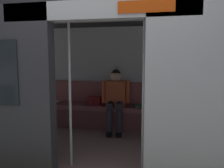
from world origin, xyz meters
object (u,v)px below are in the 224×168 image
object	(u,v)px
handbag	(94,100)
book	(138,106)
train_car	(112,58)
bench_seat	(126,112)
grab_pole_door	(70,91)
person_seated	(115,96)
grab_pole_far	(143,92)

from	to	relation	value
handbag	book	distance (m)	0.90
train_car	bench_seat	bearing A→B (deg)	-94.87
bench_seat	grab_pole_door	bearing A→B (deg)	74.28
person_seated	grab_pole_door	distance (m)	1.68
handbag	grab_pole_far	size ratio (longest dim) A/B	0.13
handbag	grab_pole_far	distance (m)	2.02
train_car	book	xyz separation A→B (m)	(-0.31, -0.99, -0.95)
book	grab_pole_door	size ratio (longest dim) A/B	0.11
handbag	book	bearing A→B (deg)	-177.97
train_car	handbag	world-z (taller)	train_car
bench_seat	grab_pole_door	size ratio (longest dim) A/B	1.49
train_car	grab_pole_door	xyz separation A→B (m)	(0.39, 0.76, -0.42)
person_seated	book	distance (m)	0.50
train_car	grab_pole_door	size ratio (longest dim) A/B	3.14
train_car	handbag	distance (m)	1.43
handbag	grab_pole_door	bearing A→B (deg)	96.37
bench_seat	book	bearing A→B (deg)	-162.54
bench_seat	grab_pole_far	size ratio (longest dim) A/B	1.49
handbag	grab_pole_door	distance (m)	1.79
handbag	grab_pole_door	xyz separation A→B (m)	(-0.19, 1.72, 0.46)
grab_pole_far	bench_seat	bearing A→B (deg)	-73.18
grab_pole_far	person_seated	bearing A→B (deg)	-65.83
bench_seat	person_seated	size ratio (longest dim) A/B	2.51
person_seated	grab_pole_door	xyz separation A→B (m)	(0.27, 1.63, 0.33)
grab_pole_door	bench_seat	bearing A→B (deg)	-105.72
handbag	bench_seat	bearing A→B (deg)	176.51
bench_seat	grab_pole_far	distance (m)	1.76
handbag	grab_pole_far	world-z (taller)	grab_pole_far
train_car	handbag	xyz separation A→B (m)	(0.59, -0.96, -0.88)
grab_pole_far	grab_pole_door	bearing A→B (deg)	6.97
grab_pole_door	person_seated	bearing A→B (deg)	-99.31
handbag	book	world-z (taller)	handbag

